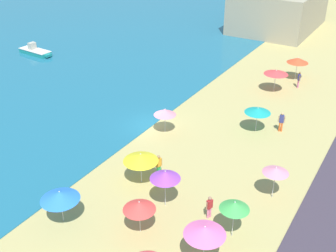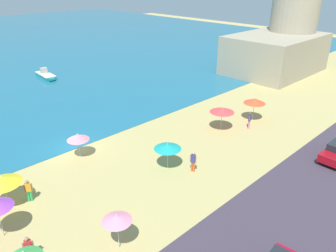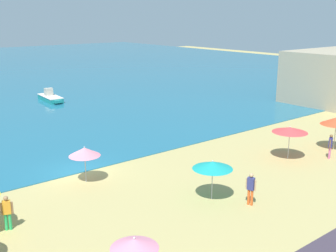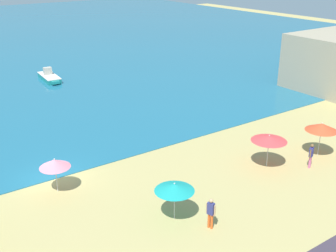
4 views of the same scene
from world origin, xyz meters
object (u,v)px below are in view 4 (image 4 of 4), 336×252
Objects in this scene: bather_0 at (211,212)px; skiff_offshore at (49,77)px; beach_umbrella_3 at (269,138)px; beach_umbrella_8 at (174,187)px; beach_umbrella_7 at (55,163)px; bather_4 at (311,154)px; beach_umbrella_2 at (322,127)px.

bather_0 reaches higher than skiff_offshore.
beach_umbrella_8 is (-8.82, -1.41, -0.13)m from beach_umbrella_3.
beach_umbrella_3 is at bearing -21.15° from beach_umbrella_7.
beach_umbrella_7 is (-12.97, 5.02, -0.18)m from beach_umbrella_3.
beach_umbrella_7 is 1.00× the size of beach_umbrella_8.
bather_0 is at bearing -95.83° from skiff_offshore.
beach_umbrella_3 is at bearing -81.44° from skiff_offshore.
beach_umbrella_2 is at bearing 23.06° from bather_4.
beach_umbrella_8 is 31.21m from skiff_offshore.
bather_4 is at bearing -24.11° from beach_umbrella_7.
bather_0 is at bearing -169.26° from beach_umbrella_2.
beach_umbrella_3 is 8.47m from bather_0.
beach_umbrella_7 is at bearing 155.89° from bather_4.
beach_umbrella_2 is at bearing -18.83° from beach_umbrella_7.
beach_umbrella_2 is at bearing -73.82° from skiff_offshore.
bather_4 reaches higher than skiff_offshore.
bather_0 is at bearing -172.03° from bather_4.
bather_4 is at bearing -1.99° from beach_umbrella_8.
beach_umbrella_2 reaches higher than beach_umbrella_8.
beach_umbrella_3 is 1.09× the size of beach_umbrella_8.
beach_umbrella_2 reaches higher than skiff_offshore.
beach_umbrella_7 is at bearing 122.88° from beach_umbrella_8.
beach_umbrella_3 is at bearing 9.11° from beach_umbrella_8.
bather_4 is 0.35× the size of skiff_offshore.
beach_umbrella_2 reaches higher than beach_umbrella_3.
skiff_offshore is at bearing 81.92° from beach_umbrella_8.
beach_umbrella_7 is (-17.35, 5.92, -0.28)m from beach_umbrella_2.
beach_umbrella_7 is 7.66m from beach_umbrella_8.
beach_umbrella_3 is 1.37× the size of bather_0.
beach_umbrella_2 is 18.33m from beach_umbrella_7.
beach_umbrella_7 is at bearing 161.17° from beach_umbrella_2.
beach_umbrella_8 is at bearing -177.76° from beach_umbrella_2.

